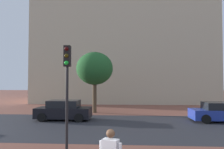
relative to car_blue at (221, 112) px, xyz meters
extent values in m
plane|color=brown|center=(-8.16, -1.89, -0.68)|extent=(120.00, 120.00, 0.00)
cube|color=#2D2D33|center=(-8.16, -1.89, -0.68)|extent=(120.00, 8.61, 0.00)
cube|color=beige|center=(-7.33, 16.90, 7.45)|extent=(25.09, 11.72, 16.27)
cylinder|color=beige|center=(-18.37, 12.54, 8.95)|extent=(2.80, 2.80, 19.27)
cylinder|color=beige|center=(3.72, 12.54, 8.71)|extent=(2.80, 2.80, 18.78)
sphere|color=brown|center=(-7.43, -10.72, 0.94)|extent=(0.22, 0.22, 0.22)
cube|color=#23389E|center=(0.00, 0.00, -0.15)|extent=(4.31, 1.80, 0.72)
cube|color=black|center=(0.00, 0.00, 0.47)|extent=(2.41, 1.58, 0.52)
cylinder|color=black|center=(-1.42, -0.90, -0.36)|extent=(0.64, 0.22, 0.64)
cylinder|color=black|center=(-1.42, 0.90, -0.36)|extent=(0.64, 0.22, 0.64)
cube|color=black|center=(-11.77, 0.00, -0.12)|extent=(4.16, 1.77, 0.77)
cube|color=black|center=(-11.77, 0.00, 0.54)|extent=(2.33, 1.56, 0.56)
cylinder|color=black|center=(-10.40, 0.89, -0.36)|extent=(0.64, 0.22, 0.64)
cylinder|color=black|center=(-10.40, -0.89, -0.36)|extent=(0.64, 0.22, 0.64)
cylinder|color=black|center=(-13.15, 0.89, -0.36)|extent=(0.64, 0.22, 0.64)
cylinder|color=black|center=(-13.15, -0.89, -0.36)|extent=(0.64, 0.22, 0.64)
cylinder|color=black|center=(-9.53, -7.18, 1.10)|extent=(0.12, 0.12, 3.57)
cube|color=black|center=(-9.53, -7.18, 3.34)|extent=(0.28, 0.24, 0.90)
sphere|color=#390606|center=(-9.53, -7.31, 3.64)|extent=(0.18, 0.18, 0.18)
sphere|color=#3C3306|center=(-9.53, -7.31, 3.34)|extent=(0.18, 0.18, 0.18)
sphere|color=green|center=(-9.53, -7.31, 3.04)|extent=(0.18, 0.18, 0.18)
cylinder|color=brown|center=(-9.96, 3.95, 0.73)|extent=(0.39, 0.39, 2.82)
ellipsoid|color=#235B28|center=(-9.96, 3.95, 3.54)|extent=(3.50, 3.50, 3.15)
camera|label=1|loc=(-7.06, -16.02, 2.23)|focal=33.75mm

